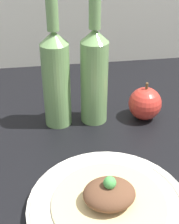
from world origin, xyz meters
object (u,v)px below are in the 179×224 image
(cider_bottle_left, at_px, (56,76))
(cider_bottle_right, at_px, (94,73))
(plated_food, at_px, (109,197))
(apple, at_px, (145,103))
(plate, at_px, (109,206))

(cider_bottle_left, distance_m, cider_bottle_right, 0.08)
(plated_food, relative_size, cider_bottle_right, 0.60)
(apple, bearing_deg, cider_bottle_left, 176.76)
(plate, height_order, plated_food, plated_food)
(plated_food, bearing_deg, cider_bottle_left, 102.46)
(cider_bottle_right, distance_m, apple, 0.15)
(apple, bearing_deg, cider_bottle_right, 174.50)
(plated_food, xyz_separation_m, apple, (0.14, 0.27, 0.01))
(plate, relative_size, cider_bottle_right, 0.86)
(cider_bottle_right, bearing_deg, apple, -5.50)
(cider_bottle_left, xyz_separation_m, cider_bottle_right, (0.08, 0.00, 0.00))
(plate, relative_size, cider_bottle_left, 0.86)
(plated_food, height_order, cider_bottle_left, cider_bottle_left)
(cider_bottle_right, relative_size, apple, 3.32)
(plated_food, distance_m, apple, 0.30)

